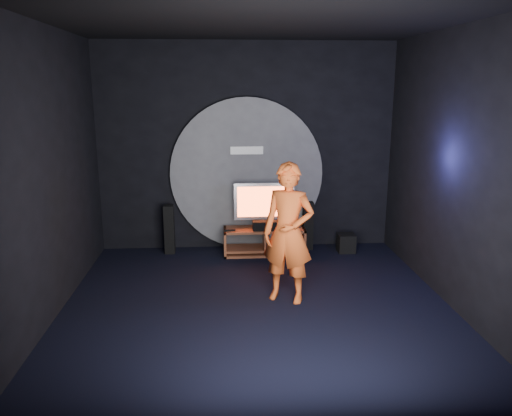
{
  "coord_description": "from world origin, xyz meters",
  "views": [
    {
      "loc": [
        -0.43,
        -5.96,
        2.78
      ],
      "look_at": [
        0.06,
        1.05,
        1.05
      ],
      "focal_mm": 35.0,
      "sensor_mm": 36.0,
      "label": 1
    }
  ],
  "objects": [
    {
      "name": "tower_speaker_right",
      "position": [
        1.05,
        2.27,
        0.42
      ],
      "size": [
        0.17,
        0.19,
        0.83
      ],
      "primitive_type": "cube",
      "color": "black",
      "rests_on": "ground"
    },
    {
      "name": "tower_speaker_left",
      "position": [
        -1.33,
        2.22,
        0.42
      ],
      "size": [
        0.17,
        0.19,
        0.83
      ],
      "primitive_type": "cube",
      "color": "black",
      "rests_on": "ground"
    },
    {
      "name": "center_speaker",
      "position": [
        0.27,
        1.95,
        0.53
      ],
      "size": [
        0.4,
        0.15,
        0.15
      ],
      "primitive_type": "cube",
      "color": "black",
      "rests_on": "media_console"
    },
    {
      "name": "player",
      "position": [
        0.42,
        0.18,
        0.92
      ],
      "size": [
        0.79,
        0.67,
        1.84
      ],
      "primitive_type": "imported",
      "rotation": [
        0.0,
        0.0,
        -0.41
      ],
      "color": "#D4511C",
      "rests_on": "ground"
    },
    {
      "name": "back_wall",
      "position": [
        0.0,
        2.5,
        1.75
      ],
      "size": [
        5.0,
        0.04,
        3.5
      ],
      "primitive_type": "cube",
      "color": "black",
      "rests_on": "ground"
    },
    {
      "name": "right_wall",
      "position": [
        2.5,
        0.0,
        1.75
      ],
      "size": [
        0.04,
        5.0,
        3.5
      ],
      "primitive_type": "cube",
      "color": "black",
      "rests_on": "ground"
    },
    {
      "name": "media_console",
      "position": [
        0.28,
        2.05,
        0.2
      ],
      "size": [
        1.36,
        0.45,
        0.45
      ],
      "color": "#9B5230",
      "rests_on": "ground"
    },
    {
      "name": "floor",
      "position": [
        0.0,
        0.0,
        0.0
      ],
      "size": [
        5.0,
        5.0,
        0.0
      ],
      "primitive_type": "plane",
      "color": "black",
      "rests_on": "ground"
    },
    {
      "name": "tv",
      "position": [
        0.27,
        2.12,
        0.87
      ],
      "size": [
        1.0,
        0.22,
        0.76
      ],
      "color": "#B6B5BD",
      "rests_on": "media_console"
    },
    {
      "name": "subwoofer",
      "position": [
        1.68,
        2.06,
        0.16
      ],
      "size": [
        0.29,
        0.29,
        0.31
      ],
      "primitive_type": "cube",
      "color": "black",
      "rests_on": "ground"
    },
    {
      "name": "ceiling",
      "position": [
        0.0,
        0.0,
        3.5
      ],
      "size": [
        5.0,
        5.0,
        0.01
      ],
      "primitive_type": "cube",
      "color": "black",
      "rests_on": "back_wall"
    },
    {
      "name": "wall_disc_panel",
      "position": [
        0.0,
        2.44,
        1.3
      ],
      "size": [
        2.6,
        0.11,
        2.6
      ],
      "color": "#515156",
      "rests_on": "ground"
    },
    {
      "name": "remote",
      "position": [
        -0.31,
        1.93,
        0.46
      ],
      "size": [
        0.18,
        0.05,
        0.02
      ],
      "primitive_type": "cube",
      "color": "black",
      "rests_on": "media_console"
    },
    {
      "name": "left_wall",
      "position": [
        -2.5,
        0.0,
        1.75
      ],
      "size": [
        0.04,
        5.0,
        3.5
      ],
      "primitive_type": "cube",
      "color": "black",
      "rests_on": "ground"
    },
    {
      "name": "front_wall",
      "position": [
        0.0,
        -2.5,
        1.75
      ],
      "size": [
        5.0,
        0.04,
        3.5
      ],
      "primitive_type": "cube",
      "color": "black",
      "rests_on": "ground"
    }
  ]
}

